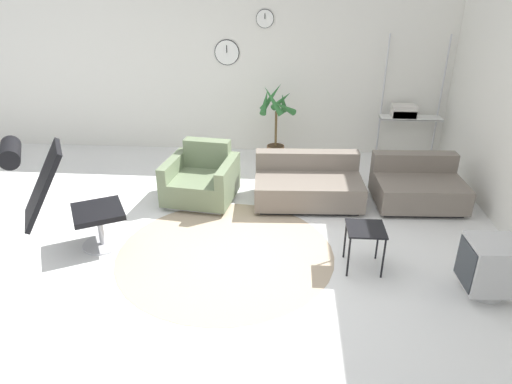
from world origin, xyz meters
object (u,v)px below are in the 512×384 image
object	(u,v)px
couch_second	(417,187)
crt_television	(490,267)
lounge_chair	(55,189)
couch_low	(308,185)
shelf_unit	(406,113)
potted_plant	(276,126)
armchair_red	(202,181)
side_table	(365,233)

from	to	relation	value
couch_second	crt_television	size ratio (longest dim) A/B	2.02
lounge_chair	couch_low	distance (m)	3.01
couch_low	shelf_unit	bearing A→B (deg)	-135.57
couch_second	crt_television	world-z (taller)	couch_second
couch_second	potted_plant	distance (m)	2.34
armchair_red	couch_low	size ratio (longest dim) A/B	0.68
side_table	crt_television	distance (m)	1.14
lounge_chair	side_table	distance (m)	3.14
lounge_chair	couch_second	distance (m)	4.31
armchair_red	side_table	size ratio (longest dim) A/B	2.08
couch_second	potted_plant	size ratio (longest dim) A/B	0.91
couch_low	potted_plant	distance (m)	1.51
armchair_red	crt_television	world-z (taller)	armchair_red
potted_plant	couch_second	bearing A→B (deg)	-35.29
crt_television	side_table	bearing A→B (deg)	69.90
armchair_red	potted_plant	size ratio (longest dim) A/B	0.77
lounge_chair	couch_low	world-z (taller)	lounge_chair
armchair_red	crt_television	distance (m)	3.48
crt_television	potted_plant	bearing A→B (deg)	30.84
lounge_chair	couch_second	world-z (taller)	lounge_chair
couch_second	side_table	world-z (taller)	couch_second
couch_second	potted_plant	xyz separation A→B (m)	(-1.89, 1.33, 0.37)
couch_low	couch_second	world-z (taller)	same
crt_television	lounge_chair	bearing A→B (deg)	82.56
armchair_red	couch_second	xyz separation A→B (m)	(2.80, 0.09, -0.04)
side_table	potted_plant	distance (m)	3.03
shelf_unit	armchair_red	bearing A→B (deg)	-149.58
shelf_unit	couch_low	bearing A→B (deg)	-132.71
couch_low	side_table	distance (m)	1.57
couch_second	shelf_unit	xyz separation A→B (m)	(0.14, 1.63, 0.53)
lounge_chair	shelf_unit	distance (m)	5.19
lounge_chair	armchair_red	size ratio (longest dim) A/B	1.35
couch_second	shelf_unit	distance (m)	1.72
lounge_chair	couch_low	bearing A→B (deg)	90.26
couch_second	side_table	size ratio (longest dim) A/B	2.46
lounge_chair	couch_second	xyz separation A→B (m)	(4.01, 1.48, -0.52)
couch_low	couch_second	bearing A→B (deg)	179.03
shelf_unit	side_table	bearing A→B (deg)	-108.09
couch_low	shelf_unit	distance (m)	2.35
armchair_red	crt_television	bearing A→B (deg)	156.88
crt_television	shelf_unit	bearing A→B (deg)	-1.29
couch_second	crt_television	xyz separation A→B (m)	(0.19, -1.86, 0.07)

